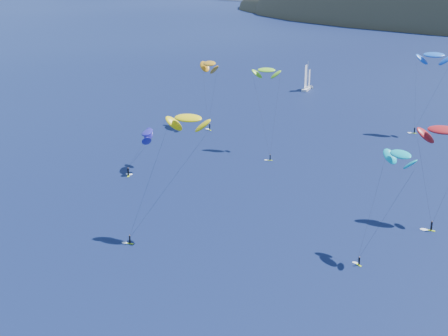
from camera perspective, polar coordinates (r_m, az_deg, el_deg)
sailboat at (r=255.72m, az=7.55°, el=7.29°), size 9.73×8.36×11.76m
kitesurfer_1 at (r=194.76m, az=-1.35°, el=9.52°), size 10.52×9.06×22.60m
kitesurfer_2 at (r=114.66m, az=-3.31°, el=4.56°), size 11.96×13.26×25.42m
kitesurfer_3 at (r=171.57m, az=3.91°, el=8.91°), size 11.72×13.05×24.04m
kitesurfer_4 at (r=196.58m, az=18.66°, el=9.76°), size 10.48×6.95×26.40m
kitesurfer_5 at (r=111.41m, az=15.83°, el=1.19°), size 7.89×11.15×20.96m
kitesurfer_9 at (r=129.96m, az=19.42°, el=3.28°), size 10.00×9.80×21.51m
kitesurfer_10 at (r=157.03m, az=-7.03°, el=3.24°), size 8.56×12.94×12.05m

